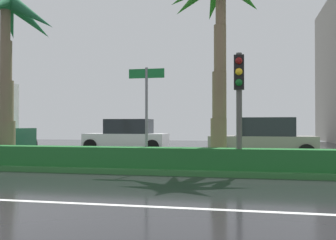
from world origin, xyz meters
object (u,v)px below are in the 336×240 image
Objects in this scene: palm_tree_mid_left at (6,26)px; street_name_sign at (146,103)px; car_in_traffic_second at (263,139)px; car_in_traffic_leading at (127,136)px; traffic_signal_median_right at (239,89)px; palm_tree_centre_left at (220,6)px.

street_name_sign is at bearing -8.90° from palm_tree_mid_left.
car_in_traffic_second is (3.58, 5.28, -1.25)m from street_name_sign.
car_in_traffic_leading is 1.00× the size of car_in_traffic_second.
traffic_signal_median_right is at bearing 81.52° from car_in_traffic_second.
car_in_traffic_second is at bearing 81.52° from traffic_signal_median_right.
traffic_signal_median_right is at bearing -63.61° from palm_tree_centre_left.
palm_tree_mid_left is at bearing 26.43° from car_in_traffic_second.
palm_tree_mid_left is 8.74m from car_in_traffic_leading.
palm_tree_centre_left is at bearing 126.62° from car_in_traffic_leading.
car_in_traffic_leading and car_in_traffic_second have the same top height.
car_in_traffic_leading is at bearing 111.68° from street_name_sign.
car_in_traffic_leading is at bearing 74.52° from palm_tree_mid_left.
car_in_traffic_second is (8.94, 4.44, -4.08)m from palm_tree_mid_left.
palm_tree_mid_left is at bearing 171.10° from street_name_sign.
palm_tree_mid_left reaches higher than traffic_signal_median_right.
palm_tree_centre_left is 1.50× the size of car_in_traffic_second.
palm_tree_mid_left is 0.96× the size of palm_tree_centre_left.
car_in_traffic_leading is (-3.30, 8.29, -1.25)m from street_name_sign.
palm_tree_centre_left reaches higher than car_in_traffic_second.
traffic_signal_median_right is 10.60m from car_in_traffic_leading.
palm_tree_mid_left is at bearing 74.52° from car_in_traffic_leading.
traffic_signal_median_right is at bearing -7.72° from palm_tree_mid_left.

